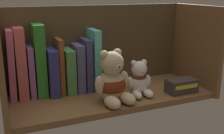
# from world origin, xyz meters

# --- Properties ---
(shelf_board) EXTENTS (0.68, 0.26, 0.02)m
(shelf_board) POSITION_xyz_m (0.00, 0.00, 0.01)
(shelf_board) COLOR brown
(shelf_board) RESTS_ON ground
(shelf_back_panel) EXTENTS (0.70, 0.01, 0.32)m
(shelf_back_panel) POSITION_xyz_m (0.00, 0.13, 0.16)
(shelf_back_panel) COLOR brown
(shelf_back_panel) RESTS_ON ground
(shelf_side_panel_left) EXTENTS (0.02, 0.28, 0.32)m
(shelf_side_panel_left) POSITION_xyz_m (-0.35, 0.00, 0.16)
(shelf_side_panel_left) COLOR brown
(shelf_side_panel_left) RESTS_ON ground
(shelf_side_panel_right) EXTENTS (0.02, 0.28, 0.32)m
(shelf_side_panel_right) POSITION_xyz_m (0.35, 0.00, 0.16)
(shelf_side_panel_right) COLOR brown
(shelf_side_panel_right) RESTS_ON ground
(book_0) EXTENTS (0.03, 0.10, 0.23)m
(book_0) POSITION_xyz_m (-0.31, 0.11, 0.14)
(book_0) COLOR #C45E8F
(book_0) RESTS_ON shelf_board
(book_1) EXTENTS (0.03, 0.10, 0.24)m
(book_1) POSITION_xyz_m (-0.28, 0.11, 0.14)
(book_1) COLOR #CE6060
(book_1) RESTS_ON shelf_board
(book_2) EXTENTS (0.02, 0.11, 0.17)m
(book_2) POSITION_xyz_m (-0.25, 0.11, 0.11)
(book_2) COLOR #925EAB
(book_2) RESTS_ON shelf_board
(book_3) EXTENTS (0.03, 0.11, 0.25)m
(book_3) POSITION_xyz_m (-0.22, 0.11, 0.14)
(book_3) COLOR #2F872D
(book_3) RESTS_ON shelf_board
(book_4) EXTENTS (0.03, 0.14, 0.16)m
(book_4) POSITION_xyz_m (-0.19, 0.11, 0.10)
(book_4) COLOR navy
(book_4) RESTS_ON shelf_board
(book_5) EXTENTS (0.02, 0.12, 0.19)m
(book_5) POSITION_xyz_m (-0.16, 0.11, 0.12)
(book_5) COLOR #954E27
(book_5) RESTS_ON shelf_board
(book_6) EXTENTS (0.03, 0.14, 0.15)m
(book_6) POSITION_xyz_m (-0.13, 0.11, 0.10)
(book_6) COLOR #4E904C
(book_6) RESTS_ON shelf_board
(book_7) EXTENTS (0.03, 0.13, 0.17)m
(book_7) POSITION_xyz_m (-0.09, 0.11, 0.10)
(book_7) COLOR #54578C
(book_7) RESTS_ON shelf_board
(book_8) EXTENTS (0.02, 0.13, 0.19)m
(book_8) POSITION_xyz_m (-0.06, 0.11, 0.11)
(book_8) COLOR #414376
(book_8) RESTS_ON shelf_board
(book_9) EXTENTS (0.02, 0.15, 0.22)m
(book_9) POSITION_xyz_m (-0.03, 0.11, 0.13)
(book_9) COLOR #5CCEC0
(book_9) RESTS_ON shelf_board
(teddy_bear_larger) EXTENTS (0.13, 0.14, 0.17)m
(teddy_bear_larger) POSITION_xyz_m (-0.02, -0.06, 0.09)
(teddy_bear_larger) COLOR beige
(teddy_bear_larger) RESTS_ON shelf_board
(teddy_bear_smaller) EXTENTS (0.09, 0.09, 0.12)m
(teddy_bear_smaller) POSITION_xyz_m (0.09, -0.04, 0.07)
(teddy_bear_smaller) COLOR white
(teddy_bear_smaller) RESTS_ON shelf_board
(small_product_box) EXTENTS (0.11, 0.06, 0.05)m
(small_product_box) POSITION_xyz_m (0.24, -0.08, 0.04)
(small_product_box) COLOR #38332D
(small_product_box) RESTS_ON shelf_board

